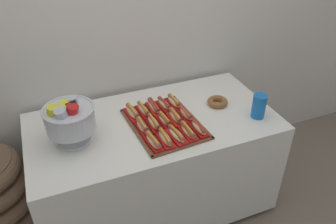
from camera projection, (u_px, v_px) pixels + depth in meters
ground_plane at (156, 203)px, 2.60m from camera, size 10.00×10.00×0.00m
back_wall at (126, 15)px, 2.26m from camera, size 6.00×0.10×2.60m
buffet_table at (155, 163)px, 2.38m from camera, size 1.58×0.81×0.76m
serving_tray at (165, 124)px, 2.14m from camera, size 0.44×0.55×0.01m
hot_dog_0 at (153, 142)px, 1.95m from camera, size 0.08×0.17×0.06m
hot_dog_1 at (165, 138)px, 1.98m from camera, size 0.06×0.17×0.06m
hot_dog_2 at (177, 135)px, 2.00m from camera, size 0.09×0.18×0.06m
hot_dog_3 at (188, 131)px, 2.03m from camera, size 0.07×0.17×0.06m
hot_dog_4 at (199, 128)px, 2.06m from camera, size 0.07×0.16×0.06m
hot_dog_5 at (142, 126)px, 2.07m from camera, size 0.06×0.16×0.06m
hot_dog_6 at (154, 123)px, 2.10m from camera, size 0.06×0.17×0.06m
hot_dog_7 at (165, 120)px, 2.12m from camera, size 0.07×0.16×0.06m
hot_dog_8 at (175, 117)px, 2.15m from camera, size 0.07×0.16×0.06m
hot_dog_9 at (186, 114)px, 2.18m from camera, size 0.07×0.16×0.06m
hot_dog_10 at (133, 113)px, 2.19m from camera, size 0.08×0.18×0.06m
hot_dog_11 at (143, 110)px, 2.22m from camera, size 0.07×0.17×0.06m
hot_dog_12 at (154, 107)px, 2.25m from camera, size 0.06×0.18×0.06m
hot_dog_13 at (164, 105)px, 2.28m from camera, size 0.08×0.16×0.06m
hot_dog_14 at (174, 102)px, 2.30m from camera, size 0.08×0.17×0.06m
punch_bowl at (69, 118)px, 1.91m from camera, size 0.29×0.29×0.29m
cup_stack at (259, 106)px, 2.17m from camera, size 0.09×0.09×0.16m
donut at (217, 102)px, 2.33m from camera, size 0.14×0.14×0.04m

